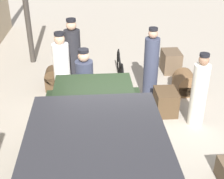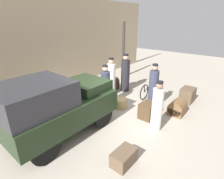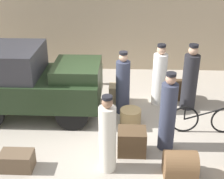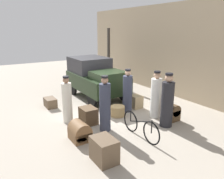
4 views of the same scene
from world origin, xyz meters
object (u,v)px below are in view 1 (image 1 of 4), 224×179
object	(u,v)px
trunk_barrel_dark	(53,79)
wicker_basket	(112,108)
conductor_in_dark_uniform	(62,70)
porter_carrying_trunk	(85,90)
suitcase_small_leather	(171,61)
suitcase_tan_flat	(185,84)
porter_with_bicycle	(151,67)
truck	(96,156)
trunk_large_brown	(166,102)
trunk_umber_medium	(60,116)
porter_lifting_near_truck	(73,56)
porter_standing_middle	(199,93)
bicycle	(120,68)

from	to	relation	value
trunk_barrel_dark	wicker_basket	bearing A→B (deg)	-133.44
conductor_in_dark_uniform	porter_carrying_trunk	bearing A→B (deg)	-151.31
suitcase_small_leather	suitcase_tan_flat	xyz separation A→B (m)	(-1.37, -0.07, -0.07)
suitcase_small_leather	trunk_barrel_dark	bearing A→B (deg)	104.79
porter_with_bicycle	trunk_barrel_dark	size ratio (longest dim) A/B	2.98
truck	conductor_in_dark_uniform	bearing A→B (deg)	11.98
trunk_large_brown	porter_with_bicycle	bearing A→B (deg)	17.00
trunk_large_brown	trunk_umber_medium	world-z (taller)	trunk_large_brown
trunk_barrel_dark	trunk_large_brown	bearing A→B (deg)	-116.98
porter_carrying_trunk	truck	bearing A→B (deg)	-175.95
porter_carrying_trunk	suitcase_small_leather	distance (m)	3.66
porter_lifting_near_truck	porter_carrying_trunk	size ratio (longest dim) A/B	1.07
porter_lifting_near_truck	porter_standing_middle	distance (m)	3.52
bicycle	suitcase_small_leather	bearing A→B (deg)	-72.36
conductor_in_dark_uniform	porter_lifting_near_truck	bearing A→B (deg)	-16.91
trunk_umber_medium	conductor_in_dark_uniform	bearing A→B (deg)	0.08
trunk_barrel_dark	porter_standing_middle	bearing A→B (deg)	-119.88
porter_with_bicycle	trunk_large_brown	xyz separation A→B (m)	(-0.79, -0.24, -0.57)
wicker_basket	porter_carrying_trunk	distance (m)	0.89
conductor_in_dark_uniform	porter_standing_middle	distance (m)	3.32
conductor_in_dark_uniform	porter_with_bicycle	world-z (taller)	porter_with_bicycle
porter_carrying_trunk	trunk_umber_medium	distance (m)	0.80
porter_standing_middle	suitcase_tan_flat	world-z (taller)	porter_standing_middle
wicker_basket	trunk_large_brown	world-z (taller)	trunk_large_brown
trunk_umber_medium	suitcase_tan_flat	size ratio (longest dim) A/B	0.82
porter_with_bicycle	trunk_barrel_dark	bearing A→B (deg)	76.13
porter_with_bicycle	trunk_barrel_dark	xyz separation A→B (m)	(0.63, 2.53, -0.55)
porter_lifting_near_truck	truck	bearing A→B (deg)	-173.44
porter_with_bicycle	porter_standing_middle	bearing A→B (deg)	-147.82
porter_standing_middle	truck	bearing A→B (deg)	133.79
suitcase_small_leather	trunk_large_brown	size ratio (longest dim) A/B	1.12
truck	conductor_in_dark_uniform	size ratio (longest dim) A/B	1.91
porter_lifting_near_truck	suitcase_small_leather	distance (m)	3.03
truck	suitcase_small_leather	distance (m)	5.62
porter_carrying_trunk	trunk_umber_medium	bearing A→B (deg)	105.31
wicker_basket	suitcase_small_leather	size ratio (longest dim) A/B	0.78
conductor_in_dark_uniform	trunk_barrel_dark	size ratio (longest dim) A/B	2.87
porter_with_bicycle	porter_lifting_near_truck	bearing A→B (deg)	66.62
porter_carrying_trunk	suitcase_tan_flat	bearing A→B (deg)	-65.84
suitcase_small_leather	suitcase_tan_flat	bearing A→B (deg)	-177.25
porter_with_bicycle	bicycle	bearing A→B (deg)	32.95
trunk_umber_medium	porter_standing_middle	bearing A→B (deg)	-92.45
porter_lifting_near_truck	trunk_umber_medium	world-z (taller)	porter_lifting_near_truck
porter_carrying_trunk	suitcase_small_leather	xyz separation A→B (m)	(2.55, -2.58, -0.49)
truck	trunk_barrel_dark	distance (m)	4.31
porter_with_bicycle	porter_carrying_trunk	size ratio (longest dim) A/B	1.06
suitcase_small_leather	trunk_barrel_dark	size ratio (longest dim) A/B	1.13
conductor_in_dark_uniform	trunk_umber_medium	size ratio (longest dim) A/B	3.34
bicycle	trunk_umber_medium	size ratio (longest dim) A/B	3.21
trunk_umber_medium	suitcase_tan_flat	bearing A→B (deg)	-67.34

